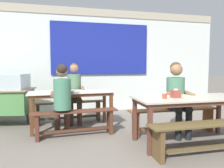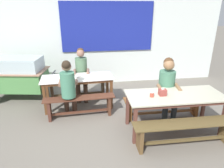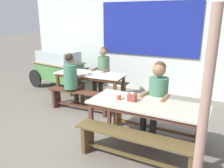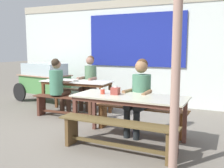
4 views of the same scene
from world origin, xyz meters
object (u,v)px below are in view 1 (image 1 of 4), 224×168
at_px(tissue_box, 176,94).
at_px(soup_bowl, 71,91).
at_px(dining_table_near, 190,102).
at_px(bench_far_front, 75,120).
at_px(bench_near_back, 173,117).
at_px(person_left_back_turned, 62,96).
at_px(person_center_facing, 75,89).
at_px(bench_far_back, 69,109).
at_px(bench_near_front, 210,134).
at_px(condiment_jar, 165,95).
at_px(person_right_near_table, 177,93).
at_px(dining_table_far, 72,95).

bearing_deg(tissue_box, soup_bowl, 141.87).
distance_m(dining_table_near, bench_far_front, 1.98).
bearing_deg(bench_near_back, soup_bowl, 157.94).
height_order(person_left_back_turned, soup_bowl, person_left_back_turned).
xyz_separation_m(bench_far_front, soup_bowl, (-0.04, 0.47, 0.48)).
distance_m(person_center_facing, tissue_box, 2.25).
bearing_deg(dining_table_near, bench_far_back, 136.04).
bearing_deg(bench_near_front, bench_near_back, 89.19).
bearing_deg(bench_near_front, bench_far_front, 144.41).
bearing_deg(bench_near_back, condiment_jar, -131.86).
bearing_deg(person_left_back_turned, bench_near_front, -33.75).
bearing_deg(bench_far_front, soup_bowl, 94.47).
relative_size(dining_table_near, person_right_near_table, 1.37).
height_order(bench_near_back, soup_bowl, soup_bowl).
distance_m(dining_table_near, bench_near_back, 0.63).
bearing_deg(soup_bowl, person_center_facing, 77.77).
height_order(dining_table_near, tissue_box, tissue_box).
relative_size(person_left_back_turned, soup_bowl, 9.32).
xyz_separation_m(dining_table_near, bench_far_front, (-1.78, 0.77, -0.39)).
xyz_separation_m(bench_near_back, bench_near_front, (-0.01, -1.00, 0.00)).
xyz_separation_m(bench_far_front, condiment_jar, (1.32, -0.80, 0.51)).
bearing_deg(person_center_facing, soup_bowl, -102.23).
xyz_separation_m(bench_far_back, bench_near_back, (1.85, -1.27, 0.01)).
height_order(tissue_box, condiment_jar, tissue_box).
distance_m(person_right_near_table, person_left_back_turned, 2.07).
height_order(bench_far_front, soup_bowl, soup_bowl).
distance_m(condiment_jar, soup_bowl, 1.86).
bearing_deg(person_left_back_turned, condiment_jar, -29.15).
relative_size(bench_far_back, condiment_jar, 16.17).
relative_size(dining_table_near, bench_near_front, 1.01).
height_order(person_left_back_turned, condiment_jar, person_left_back_turned).
xyz_separation_m(person_right_near_table, person_left_back_turned, (-2.03, 0.40, -0.03)).
bearing_deg(dining_table_near, bench_far_front, 156.67).
bearing_deg(bench_far_front, person_left_back_turned, 164.41).
bearing_deg(bench_near_back, person_right_near_table, -73.71).
height_order(dining_table_far, condiment_jar, condiment_jar).
relative_size(bench_far_back, bench_near_back, 0.91).
height_order(bench_near_front, person_left_back_turned, person_left_back_turned).
xyz_separation_m(bench_near_back, soup_bowl, (-1.83, 0.74, 0.47)).
bearing_deg(person_center_facing, person_right_near_table, -36.23).
bearing_deg(person_right_near_table, person_left_back_turned, 168.94).
distance_m(bench_near_back, bench_near_front, 1.00).
xyz_separation_m(person_center_facing, condiment_jar, (1.25, -1.74, 0.06)).
xyz_separation_m(dining_table_near, condiment_jar, (-0.47, -0.03, 0.12)).
height_order(bench_far_back, person_center_facing, person_center_facing).
height_order(bench_far_back, condiment_jar, condiment_jar).
relative_size(bench_far_back, soup_bowl, 11.33).
bearing_deg(dining_table_far, bench_near_front, -44.51).
distance_m(dining_table_near, person_center_facing, 2.43).
bearing_deg(dining_table_far, person_left_back_turned, -113.32).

